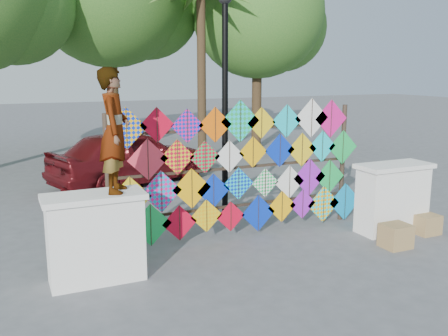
{
  "coord_description": "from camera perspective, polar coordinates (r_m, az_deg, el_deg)",
  "views": [
    {
      "loc": [
        -3.81,
        -7.04,
        2.98
      ],
      "look_at": [
        -0.35,
        0.6,
        1.31
      ],
      "focal_mm": 40.0,
      "sensor_mm": 36.0,
      "label": 1
    }
  ],
  "objects": [
    {
      "name": "parapet_left",
      "position": [
        7.31,
        -14.45,
        -7.67
      ],
      "size": [
        1.4,
        0.65,
        1.28
      ],
      "color": "white",
      "rests_on": "ground"
    },
    {
      "name": "cardboard_box_near",
      "position": [
        9.0,
        19.04,
        -7.34
      ],
      "size": [
        0.46,
        0.41,
        0.41
      ],
      "primitive_type": "cube",
      "color": "#9D7C4C",
      "rests_on": "ground"
    },
    {
      "name": "ground",
      "position": [
        8.54,
        3.87,
        -9.17
      ],
      "size": [
        80.0,
        80.0,
        0.0
      ],
      "primitive_type": "plane",
      "color": "slate",
      "rests_on": "ground"
    },
    {
      "name": "cardboard_box_far",
      "position": [
        9.93,
        22.08,
        -5.96
      ],
      "size": [
        0.43,
        0.39,
        0.36
      ],
      "primitive_type": "cube",
      "color": "#9D7C4C",
      "rests_on": "ground"
    },
    {
      "name": "lamppost",
      "position": [
        9.93,
        0.12,
        9.61
      ],
      "size": [
        0.28,
        0.28,
        4.46
      ],
      "color": "black",
      "rests_on": "ground"
    },
    {
      "name": "parapet_right",
      "position": [
        9.72,
        18.7,
        -3.19
      ],
      "size": [
        1.4,
        0.65,
        1.28
      ],
      "color": "white",
      "rests_on": "ground"
    },
    {
      "name": "kite_rack",
      "position": [
        8.87,
        2.4,
        -0.17
      ],
      "size": [
        4.98,
        0.24,
        2.45
      ],
      "color": "#32261C",
      "rests_on": "ground"
    },
    {
      "name": "vendor_woman",
      "position": [
        7.04,
        -12.41,
        4.19
      ],
      "size": [
        0.61,
        0.73,
        1.73
      ],
      "primitive_type": "imported",
      "rotation": [
        0.0,
        0.0,
        1.22
      ],
      "color": "#99999E",
      "rests_on": "parapet_left"
    },
    {
      "name": "palm_tree",
      "position": [
        16.32,
        -2.66,
        18.21
      ],
      "size": [
        3.62,
        3.62,
        5.83
      ],
      "color": "#46351E",
      "rests_on": "ground"
    },
    {
      "name": "sedan",
      "position": [
        13.23,
        -10.63,
        1.29
      ],
      "size": [
        4.6,
        3.0,
        1.46
      ],
      "primitive_type": "imported",
      "rotation": [
        0.0,
        0.0,
        1.9
      ],
      "color": "#5C0F14",
      "rests_on": "ground"
    },
    {
      "name": "tree_east",
      "position": [
        18.92,
        4.09,
        17.34
      ],
      "size": [
        5.4,
        4.8,
        7.42
      ],
      "color": "#46351E",
      "rests_on": "ground"
    }
  ]
}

